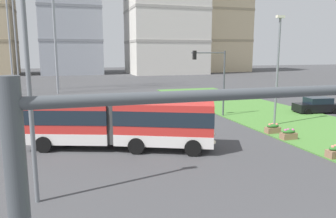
# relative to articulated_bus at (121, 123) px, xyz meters

# --- Properties ---
(articulated_bus) EXTENTS (11.83, 6.75, 3.00)m
(articulated_bus) POSITION_rel_articulated_bus_xyz_m (0.00, 0.00, 0.00)
(articulated_bus) COLOR red
(articulated_bus) RESTS_ON ground
(car_black_sedan) EXTENTS (4.60, 2.48, 1.58)m
(car_black_sedan) POSITION_rel_articulated_bus_xyz_m (20.89, 6.25, -0.90)
(car_black_sedan) COLOR black
(car_black_sedan) RESTS_ON ground
(car_maroon_sedan) EXTENTS (4.59, 2.47, 1.58)m
(car_maroon_sedan) POSITION_rel_articulated_bus_xyz_m (-2.06, 3.98, -0.90)
(car_maroon_sedan) COLOR maroon
(car_maroon_sedan) RESTS_ON ground
(flower_planter_3) EXTENTS (1.10, 0.56, 0.74)m
(flower_planter_3) POSITION_rel_articulated_bus_xyz_m (11.45, -5.83, -1.23)
(flower_planter_3) COLOR #937051
(flower_planter_3) RESTS_ON grass_median
(flower_planter_4) EXTENTS (1.10, 0.56, 0.74)m
(flower_planter_4) POSITION_rel_articulated_bus_xyz_m (11.45, -1.64, -1.23)
(flower_planter_4) COLOR #937051
(flower_planter_4) RESTS_ON grass_median
(flower_planter_5) EXTENTS (1.10, 0.56, 0.74)m
(flower_planter_5) POSITION_rel_articulated_bus_xyz_m (11.45, 0.20, -1.23)
(flower_planter_5) COLOR #937051
(flower_planter_5) RESTS_ON grass_median
(traffic_light_far_right) EXTENTS (3.41, 0.28, 6.21)m
(traffic_light_far_right) POSITION_rel_articulated_bus_xyz_m (9.99, 7.51, 2.57)
(traffic_light_far_right) COLOR #474C51
(traffic_light_far_right) RESTS_ON ground
(streetlight_left) EXTENTS (0.70, 0.28, 9.78)m
(streetlight_left) POSITION_rel_articulated_bus_xyz_m (-4.52, -6.55, 3.69)
(streetlight_left) COLOR slate
(streetlight_left) RESTS_ON ground
(streetlight_median) EXTENTS (0.70, 0.28, 8.95)m
(streetlight_median) POSITION_rel_articulated_bus_xyz_m (13.35, 2.65, 3.26)
(streetlight_median) COLOR slate
(streetlight_median) RESTS_ON ground
(apartment_tower_eastcentre) EXTENTS (21.90, 14.24, 37.58)m
(apartment_tower_eastcentre) POSITION_rel_articulated_bus_xyz_m (42.62, 77.67, 17.15)
(apartment_tower_eastcentre) COLOR beige
(apartment_tower_eastcentre) RESTS_ON ground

